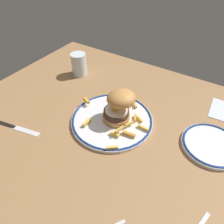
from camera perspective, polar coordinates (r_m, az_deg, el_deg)
ground_plane at (r=77.37cm, az=-2.10°, el=-4.43°), size 111.43×95.93×4.00cm
dinner_plate at (r=76.43cm, az=0.00°, el=-2.10°), size 29.33×29.33×1.60cm
burger at (r=72.25cm, az=1.91°, el=1.93°), size 12.01×11.75×11.99cm
fries_pile at (r=73.64cm, az=1.63°, el=-2.66°), size 28.22×24.98×2.34cm
water_glass at (r=101.41cm, az=-8.85°, el=12.21°), size 6.91×6.91×10.28cm
side_plate at (r=75.66cm, az=25.17°, el=-8.00°), size 18.67×18.67×1.60cm
knife at (r=82.49cm, az=-24.98°, el=-3.58°), size 17.93×5.15×0.70cm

